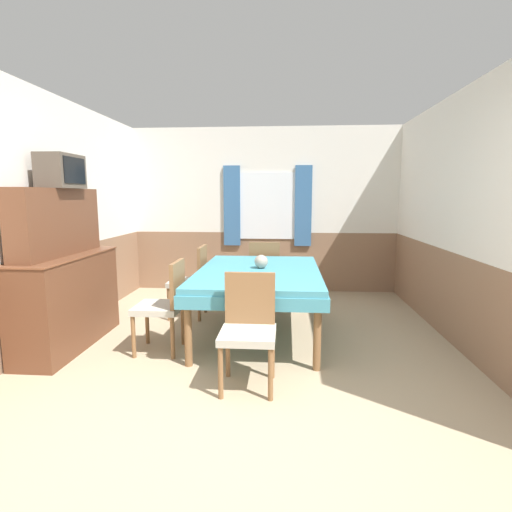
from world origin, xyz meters
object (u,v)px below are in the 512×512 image
at_px(chair_left_near, 165,302).
at_px(vase, 261,262).
at_px(chair_head_near, 249,325).
at_px(chair_head_window, 265,270).
at_px(chair_left_far, 192,278).
at_px(dining_table, 259,278).
at_px(sideboard, 65,281).
at_px(tv, 61,171).

relative_size(chair_left_near, vase, 6.00).
relative_size(chair_head_near, vase, 6.00).
distance_m(chair_head_near, chair_head_window, 2.43).
bearing_deg(chair_left_far, dining_table, -123.09).
bearing_deg(chair_left_far, chair_head_window, -54.24).
height_order(chair_left_far, vase, chair_left_far).
bearing_deg(vase, chair_left_near, -144.09).
distance_m(chair_left_near, chair_left_far, 1.16).
height_order(sideboard, tv, tv).
distance_m(sideboard, tv, 1.09).
distance_m(chair_left_far, tv, 1.94).
bearing_deg(tv, chair_left_near, -7.28).
xyz_separation_m(chair_head_window, chair_left_near, (-0.89, -1.80, 0.00)).
distance_m(chair_left_far, vase, 1.08).
height_order(dining_table, vase, vase).
bearing_deg(chair_left_near, chair_head_near, -125.76).
xyz_separation_m(chair_head_window, vase, (0.02, -1.14, 0.31)).
height_order(chair_head_near, chair_left_far, same).
relative_size(chair_head_window, chair_left_near, 1.00).
bearing_deg(chair_left_near, vase, -54.09).
xyz_separation_m(chair_head_window, sideboard, (-1.94, -1.72, 0.18)).
bearing_deg(tv, dining_table, 12.97).
xyz_separation_m(chair_head_near, chair_head_window, (0.00, 2.43, 0.00)).
xyz_separation_m(chair_head_near, vase, (0.02, 1.30, 0.31)).
height_order(chair_head_near, sideboard, sideboard).
distance_m(dining_table, tv, 2.29).
xyz_separation_m(chair_head_window, chair_left_far, (-0.89, -0.64, 0.00)).
distance_m(chair_head_near, chair_left_near, 1.09).
height_order(dining_table, chair_left_far, chair_left_far).
distance_m(tv, vase, 2.24).
distance_m(dining_table, chair_left_far, 1.07).
height_order(chair_head_window, sideboard, sideboard).
relative_size(dining_table, tv, 4.20).
xyz_separation_m(sideboard, vase, (1.96, 0.58, 0.13)).
relative_size(chair_head_near, chair_head_window, 1.00).
bearing_deg(tv, vase, 15.01).
bearing_deg(chair_head_window, chair_head_near, -90.00).
relative_size(dining_table, chair_left_near, 2.20).
bearing_deg(vase, tv, -164.99).
xyz_separation_m(sideboard, tv, (0.01, 0.06, 1.09)).
height_order(chair_head_window, chair_left_near, same).
bearing_deg(sideboard, chair_head_near, -20.18).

